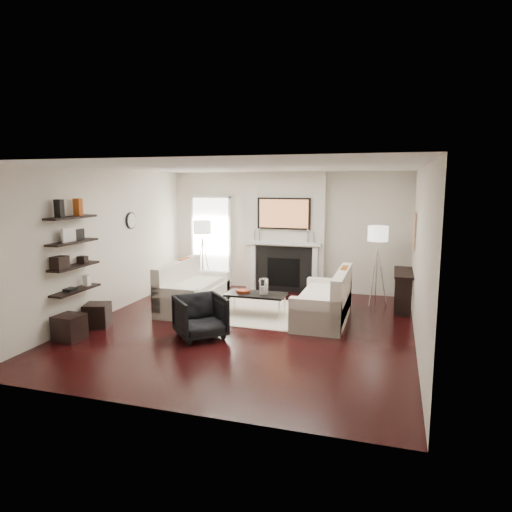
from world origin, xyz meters
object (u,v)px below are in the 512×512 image
(armchair, at_px, (200,315))
(lamp_right_shade, at_px, (378,234))
(loveseat_left_base, at_px, (194,298))
(lamp_left_shade, at_px, (202,227))
(coffee_table, at_px, (256,294))
(loveseat_right_base, at_px, (322,309))
(ottoman_near, at_px, (97,315))

(armchair, bearing_deg, lamp_right_shade, 5.11)
(loveseat_left_base, xyz_separation_m, lamp_right_shade, (3.40, 1.41, 1.24))
(lamp_left_shade, distance_m, lamp_right_shade, 3.91)
(loveseat_left_base, bearing_deg, lamp_right_shade, 22.46)
(coffee_table, relative_size, armchair, 1.48)
(loveseat_right_base, height_order, lamp_left_shade, lamp_left_shade)
(lamp_right_shade, height_order, ottoman_near, lamp_right_shade)
(lamp_right_shade, distance_m, ottoman_near, 5.53)
(coffee_table, relative_size, lamp_right_shade, 2.75)
(loveseat_left_base, height_order, lamp_right_shade, lamp_right_shade)
(loveseat_right_base, distance_m, coffee_table, 1.25)
(loveseat_left_base, height_order, coffee_table, same)
(loveseat_right_base, bearing_deg, ottoman_near, -158.16)
(loveseat_right_base, relative_size, armchair, 2.42)
(lamp_right_shade, bearing_deg, lamp_left_shade, 176.97)
(loveseat_left_base, distance_m, lamp_left_shade, 2.09)
(coffee_table, xyz_separation_m, lamp_left_shade, (-1.80, 1.69, 1.05))
(armchair, height_order, lamp_right_shade, lamp_right_shade)
(lamp_left_shade, bearing_deg, loveseat_left_base, -72.76)
(coffee_table, height_order, lamp_left_shade, lamp_left_shade)
(coffee_table, xyz_separation_m, lamp_right_shade, (2.10, 1.49, 1.05))
(lamp_left_shade, bearing_deg, loveseat_right_base, -28.63)
(loveseat_left_base, distance_m, armchair, 1.73)
(loveseat_left_base, distance_m, loveseat_right_base, 2.54)
(lamp_left_shade, xyz_separation_m, lamp_right_shade, (3.90, -0.21, 0.00))
(armchair, bearing_deg, coffee_table, 27.84)
(lamp_left_shade, bearing_deg, lamp_right_shade, -3.03)
(lamp_left_shade, bearing_deg, ottoman_near, -101.21)
(loveseat_left_base, bearing_deg, coffee_table, -3.53)
(loveseat_right_base, relative_size, ottoman_near, 4.50)
(loveseat_right_base, bearing_deg, lamp_left_shade, 151.37)
(loveseat_right_base, height_order, armchair, armchair)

